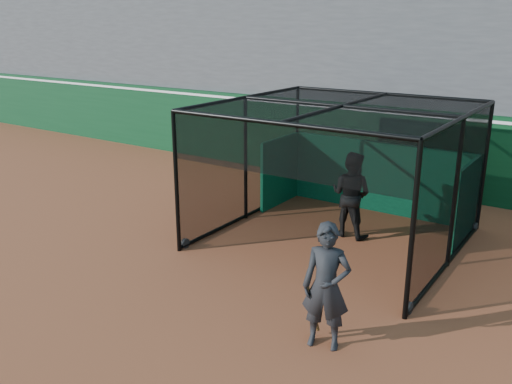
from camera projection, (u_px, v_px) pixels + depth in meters
The scene contains 6 objects.
ground at pixel (196, 286), 10.50m from camera, with size 120.00×120.00×0.00m, color brown.
outfield_wall at pixel (372, 144), 16.83m from camera, with size 50.00×0.50×2.50m.
grandstand at pixel (421, 35), 18.86m from camera, with size 50.00×7.85×8.95m.
batting_cage at pixel (339, 175), 12.32m from camera, with size 5.28×5.26×3.14m.
batter at pixel (351, 194), 12.72m from camera, with size 1.00×0.78×2.05m, color black.
on_deck_player at pixel (326, 287), 8.27m from camera, with size 0.85×0.68×2.04m.
Camera 1 is at (6.30, -7.19, 4.86)m, focal length 38.00 mm.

